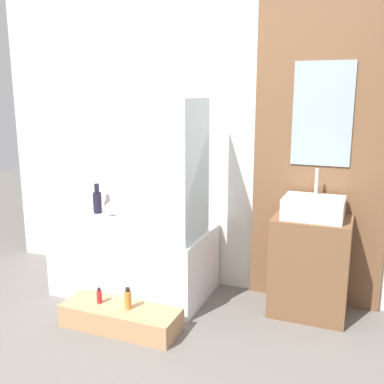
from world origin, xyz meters
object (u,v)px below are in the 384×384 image
at_px(bathtub, 135,259).
at_px(vase_round_light, 112,209).
at_px(vase_tall_dark, 97,201).
at_px(wooden_step_bench, 121,317).
at_px(bottle_soap_secondary, 128,299).
at_px(sink, 314,208).
at_px(bottle_soap_primary, 99,296).

relative_size(bathtub, vase_round_light, 9.94).
bearing_deg(vase_round_light, vase_tall_dark, 171.76).
bearing_deg(wooden_step_bench, bottle_soap_secondary, 0.00).
height_order(sink, bottle_soap_primary, sink).
relative_size(wooden_step_bench, vase_tall_dark, 3.12).
height_order(bathtub, vase_tall_dark, vase_tall_dark).
height_order(wooden_step_bench, vase_tall_dark, vase_tall_dark).
distance_m(wooden_step_bench, bottle_soap_primary, 0.21).
height_order(bathtub, bottle_soap_primary, bathtub).
xyz_separation_m(sink, bottle_soap_primary, (-1.36, -0.72, -0.61)).
bearing_deg(vase_tall_dark, wooden_step_bench, -49.56).
height_order(bathtub, vase_round_light, vase_round_light).
relative_size(bottle_soap_primary, bottle_soap_secondary, 0.73).
bearing_deg(bottle_soap_secondary, vase_round_light, 126.98).
height_order(wooden_step_bench, sink, sink).
height_order(vase_round_light, bottle_soap_primary, vase_round_light).
distance_m(wooden_step_bench, vase_tall_dark, 1.26).
bearing_deg(bottle_soap_secondary, sink, 32.74).
bearing_deg(sink, vase_round_light, 176.45).
distance_m(bathtub, wooden_step_bench, 0.65).
relative_size(bathtub, vase_tall_dark, 4.53).
relative_size(vase_tall_dark, vase_round_light, 2.19).
xyz_separation_m(bathtub, bottle_soap_primary, (0.03, -0.59, -0.07)).
distance_m(vase_round_light, bottle_soap_primary, 1.00).
xyz_separation_m(bathtub, sink, (1.39, 0.13, 0.54)).
distance_m(bottle_soap_primary, bottle_soap_secondary, 0.23).
bearing_deg(wooden_step_bench, bathtub, 108.96).
bearing_deg(bottle_soap_secondary, bathtub, 114.27).
distance_m(sink, vase_round_light, 1.76).
xyz_separation_m(wooden_step_bench, vase_tall_dark, (-0.73, 0.85, 0.58)).
bearing_deg(sink, vase_tall_dark, 176.04).
relative_size(bathtub, bottle_soap_secondary, 7.85).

